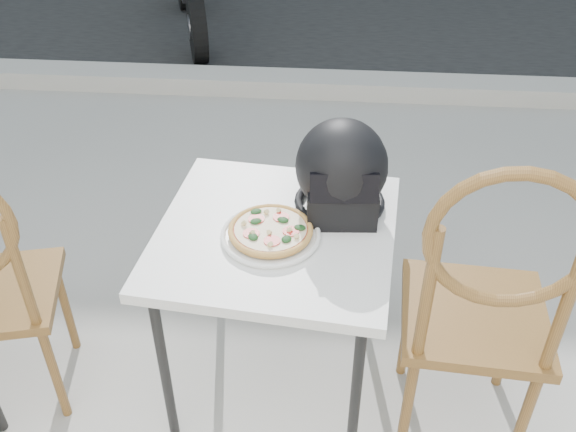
# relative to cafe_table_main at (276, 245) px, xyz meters

# --- Properties ---
(curb) EXTENTS (30.00, 0.25, 0.12)m
(curb) POSITION_rel_cafe_table_main_xyz_m (0.00, 2.49, -0.58)
(curb) COLOR #A3A098
(curb) RESTS_ON ground
(cafe_table_main) EXTENTS (0.82, 0.82, 0.71)m
(cafe_table_main) POSITION_rel_cafe_table_main_xyz_m (0.00, 0.00, 0.00)
(cafe_table_main) COLOR silver
(cafe_table_main) RESTS_ON ground
(plate) EXTENTS (0.33, 0.33, 0.02)m
(plate) POSITION_rel_cafe_table_main_xyz_m (-0.01, -0.04, 0.07)
(plate) COLOR white
(plate) RESTS_ON cafe_table_main
(pizza) EXTENTS (0.34, 0.34, 0.03)m
(pizza) POSITION_rel_cafe_table_main_xyz_m (-0.01, -0.04, 0.09)
(pizza) COLOR #C49148
(pizza) RESTS_ON plate
(helmet) EXTENTS (0.32, 0.33, 0.31)m
(helmet) POSITION_rel_cafe_table_main_xyz_m (0.20, 0.14, 0.20)
(helmet) COLOR black
(helmet) RESTS_ON cafe_table_main
(cafe_chair_main) EXTENTS (0.48, 0.48, 1.17)m
(cafe_chair_main) POSITION_rel_cafe_table_main_xyz_m (0.63, -0.21, 0.01)
(cafe_chair_main) COLOR brown
(cafe_chair_main) RESTS_ON ground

